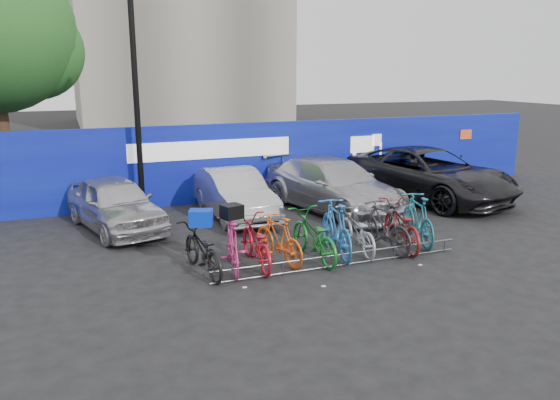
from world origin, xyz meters
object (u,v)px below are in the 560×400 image
lamppost (136,97)px  bike_7 (384,226)px  bike_0 (202,250)px  car_1 (234,194)px  car_3 (427,174)px  bike_9 (418,219)px  bike_4 (313,236)px  bike_3 (279,239)px  bike_2 (256,242)px  bike_5 (336,228)px  bike_6 (357,231)px  car_2 (333,185)px  car_0 (115,203)px  bike_1 (233,244)px  bike_8 (401,225)px  bike_rack (341,260)px

lamppost → bike_7: 7.59m
bike_0 → car_1: bearing=-123.0°
car_3 → bike_9: bearing=-142.4°
bike_4 → bike_7: bearing=177.3°
bike_3 → bike_9: bike_9 is taller
lamppost → bike_2: 6.16m
bike_2 → bike_5: bearing=-176.5°
bike_2 → bike_6: bike_2 is taller
car_1 → car_2: (2.88, -0.36, 0.09)m
car_2 → car_0: bearing=164.4°
bike_7 → car_1: bearing=-65.4°
car_1 → bike_3: car_1 is taller
car_2 → bike_9: size_ratio=2.63×
bike_1 → bike_7: 3.53m
bike_4 → bike_5: bearing=-172.2°
car_3 → bike_1: size_ratio=3.18×
bike_3 → bike_5: bearing=166.1°
bike_4 → bike_7: size_ratio=1.07×
bike_1 → lamppost: bearing=-68.2°
bike_4 → bike_8: 2.21m
bike_rack → car_2: 4.79m
bike_0 → bike_3: bike_3 is taller
bike_4 → bike_9: (2.77, 0.16, 0.05)m
car_0 → bike_2: size_ratio=2.02×
car_3 → bike_4: car_3 is taller
car_0 → car_1: car_0 is taller
bike_7 → bike_5: bearing=-11.1°
bike_5 → car_3: bearing=-134.7°
bike_2 → bike_rack: bearing=158.9°
lamppost → bike_5: size_ratio=3.00×
bike_0 → bike_5: bearing=173.1°
lamppost → bike_rack: size_ratio=1.09×
car_2 → bike_5: bearing=-128.9°
bike_3 → bike_5: bike_5 is taller
car_1 → bike_2: bearing=-102.1°
bike_rack → car_0: car_0 is taller
bike_1 → car_3: bearing=-142.7°
car_2 → bike_0: (-4.76, -3.61, -0.24)m
car_0 → bike_2: car_0 is taller
car_2 → lamppost: bearing=149.3°
car_1 → bike_6: (1.65, -3.91, -0.17)m
car_1 → bike_9: size_ratio=2.04×
car_1 → car_0: bearing=179.6°
bike_0 → bike_2: 1.13m
bike_0 → bike_5: (3.01, 0.04, 0.11)m
bike_0 → bike_4: bearing=170.9°
car_2 → bike_4: bearing=-135.4°
bike_8 → bike_0: bearing=11.3°
bike_8 → bike_5: bearing=8.5°
lamppost → bike_8: 7.86m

